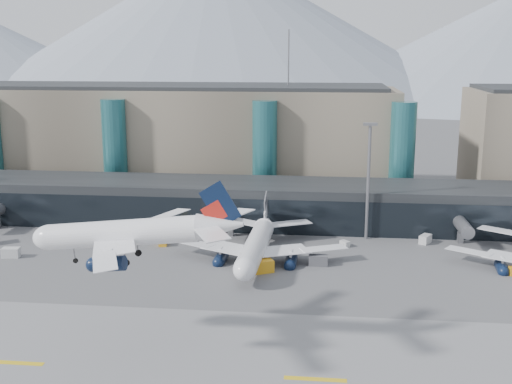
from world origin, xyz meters
TOP-DOWN VIEW (x-y plane):
  - ground at (0.00, 0.00)m, footprint 900.00×900.00m
  - runway_strip at (0.00, -15.00)m, footprint 400.00×40.00m
  - runway_markings at (-0.00, -15.00)m, footprint 128.00×1.00m
  - concourse at (-0.02, 57.73)m, footprint 170.00×27.00m
  - terminal_main at (-25.00, 90.00)m, footprint 130.00×30.00m
  - teal_towers at (-14.99, 74.01)m, footprint 116.40×19.40m
  - mountain_ridge at (15.97, 380.00)m, footprint 910.00×400.00m
  - lightmast_mid at (30.00, 48.00)m, footprint 3.00×1.20m
  - hero_jet at (-3.43, -9.03)m, footprint 31.06×31.44m
  - jet_parked_mid at (7.66, 32.52)m, footprint 37.41×36.34m
  - veh_a at (-41.69, 27.22)m, footprint 3.65×2.31m
  - veh_b at (-13.34, 38.33)m, footprint 2.06×2.91m
  - veh_c at (19.74, 29.00)m, footprint 3.65×1.95m
  - veh_d at (42.47, 45.86)m, footprint 3.13×3.64m
  - veh_g at (25.21, 41.73)m, footprint 2.28×2.37m
  - veh_h at (9.31, 23.84)m, footprint 4.75×3.88m

SIDE VIEW (x-z plane):
  - ground at x=0.00m, z-range 0.00..0.00m
  - runway_strip at x=0.00m, z-range 0.00..0.04m
  - runway_markings at x=0.00m, z-range 0.04..0.06m
  - veh_g at x=25.21m, z-range 0.00..1.22m
  - veh_b at x=-13.34m, z-range 0.00..1.54m
  - veh_d at x=42.47m, z-range 0.00..1.84m
  - veh_a at x=-41.69m, z-range 0.00..1.94m
  - veh_c at x=19.74m, z-range 0.00..2.02m
  - veh_h at x=9.31m, z-range 0.00..2.32m
  - jet_parked_mid at x=7.66m, z-range -1.47..10.58m
  - concourse at x=-0.02m, z-range -0.03..9.97m
  - teal_towers at x=-14.99m, z-range -8.99..37.01m
  - lightmast_mid at x=30.00m, z-range 1.62..27.22m
  - terminal_main at x=-25.00m, z-range -0.06..30.94m
  - hero_jet at x=-3.43m, z-range 12.78..22.94m
  - mountain_ridge at x=15.97m, z-range -9.26..100.74m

